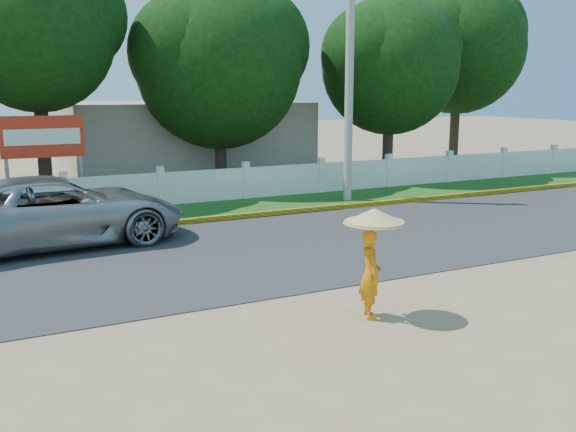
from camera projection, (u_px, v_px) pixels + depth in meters
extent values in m
plane|color=#9E8460|center=(340.00, 309.00, 11.16)|extent=(120.00, 120.00, 0.00)
cube|color=#38383A|center=(240.00, 251.00, 15.10)|extent=(60.00, 7.00, 0.02)
cube|color=#2D601E|center=(175.00, 213.00, 19.69)|extent=(60.00, 3.50, 0.03)
cube|color=yellow|center=(192.00, 221.00, 18.19)|extent=(40.00, 0.18, 0.16)
cube|color=silver|center=(161.00, 189.00, 20.86)|extent=(40.00, 0.10, 1.10)
cube|color=#B7AD99|center=(184.00, 139.00, 27.93)|extent=(10.00, 6.00, 3.20)
cylinder|color=#969694|center=(349.00, 70.00, 21.08)|extent=(0.28, 0.28, 8.75)
imported|color=#93969A|center=(56.00, 211.00, 15.53)|extent=(6.37, 3.35, 1.71)
imported|color=orange|center=(370.00, 274.00, 10.63)|extent=(0.51, 0.63, 1.49)
cylinder|color=gray|center=(374.00, 240.00, 10.54)|extent=(0.02, 0.02, 0.97)
cone|color=tan|center=(374.00, 216.00, 10.46)|extent=(1.02, 1.02, 0.25)
cylinder|color=gray|center=(8.00, 180.00, 19.75)|extent=(0.12, 0.12, 2.00)
cylinder|color=gray|center=(82.00, 176.00, 20.72)|extent=(0.12, 0.12, 2.00)
cube|color=red|center=(43.00, 137.00, 19.98)|extent=(2.50, 0.12, 1.30)
cube|color=silver|center=(43.00, 137.00, 19.93)|extent=(2.25, 0.02, 0.49)
cylinder|color=#473828|center=(221.00, 150.00, 24.64)|extent=(0.44, 0.44, 2.90)
sphere|color=#123B0D|center=(219.00, 66.00, 24.03)|extent=(6.21, 6.21, 6.21)
cylinder|color=#473828|center=(454.00, 127.00, 30.56)|extent=(0.44, 0.44, 3.96)
sphere|color=#123B0D|center=(458.00, 48.00, 29.84)|extent=(6.11, 6.11, 6.11)
cylinder|color=#473828|center=(388.00, 142.00, 26.89)|extent=(0.44, 0.44, 3.14)
sphere|color=#123B0D|center=(390.00, 66.00, 26.28)|extent=(5.64, 5.64, 5.64)
cylinder|color=#473828|center=(43.00, 141.00, 21.17)|extent=(0.44, 0.44, 4.12)
sphere|color=#123B0D|center=(35.00, 34.00, 20.50)|extent=(5.02, 5.02, 5.02)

